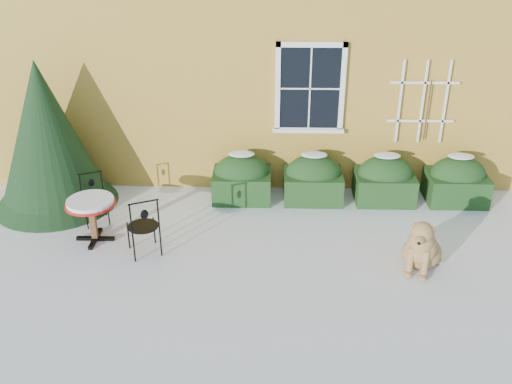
{
  "coord_description": "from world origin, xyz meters",
  "views": [
    {
      "loc": [
        0.21,
        -6.86,
        4.83
      ],
      "look_at": [
        0.0,
        1.0,
        0.9
      ],
      "focal_mm": 40.0,
      "sensor_mm": 36.0,
      "label": 1
    }
  ],
  "objects_px": {
    "evergreen_shrub": "(49,149)",
    "patio_chair_far": "(94,199)",
    "bistro_table": "(91,207)",
    "patio_chair_near": "(144,226)",
    "dog": "(422,248)"
  },
  "relations": [
    {
      "from": "evergreen_shrub",
      "to": "bistro_table",
      "type": "distance_m",
      "value": 1.7
    },
    {
      "from": "evergreen_shrub",
      "to": "patio_chair_far",
      "type": "distance_m",
      "value": 1.27
    },
    {
      "from": "patio_chair_far",
      "to": "dog",
      "type": "relative_size",
      "value": 0.88
    },
    {
      "from": "evergreen_shrub",
      "to": "bistro_table",
      "type": "xyz_separation_m",
      "value": [
        1.05,
        -1.27,
        -0.44
      ]
    },
    {
      "from": "dog",
      "to": "bistro_table",
      "type": "bearing_deg",
      "value": -164.96
    },
    {
      "from": "bistro_table",
      "to": "dog",
      "type": "xyz_separation_m",
      "value": [
        5.06,
        -0.69,
        -0.25
      ]
    },
    {
      "from": "evergreen_shrub",
      "to": "patio_chair_near",
      "type": "xyz_separation_m",
      "value": [
        1.95,
        -1.64,
        -0.56
      ]
    },
    {
      "from": "patio_chair_near",
      "to": "patio_chair_far",
      "type": "xyz_separation_m",
      "value": [
        -1.05,
        0.99,
        -0.06
      ]
    },
    {
      "from": "bistro_table",
      "to": "patio_chair_near",
      "type": "relative_size",
      "value": 0.8
    },
    {
      "from": "evergreen_shrub",
      "to": "bistro_table",
      "type": "relative_size",
      "value": 3.31
    },
    {
      "from": "evergreen_shrub",
      "to": "patio_chair_far",
      "type": "relative_size",
      "value": 3.06
    },
    {
      "from": "evergreen_shrub",
      "to": "patio_chair_far",
      "type": "height_order",
      "value": "evergreen_shrub"
    },
    {
      "from": "bistro_table",
      "to": "patio_chair_far",
      "type": "xyz_separation_m",
      "value": [
        -0.15,
        0.62,
        -0.18
      ]
    },
    {
      "from": "evergreen_shrub",
      "to": "patio_chair_far",
      "type": "bearing_deg",
      "value": -35.73
    },
    {
      "from": "bistro_table",
      "to": "patio_chair_near",
      "type": "height_order",
      "value": "patio_chair_near"
    }
  ]
}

